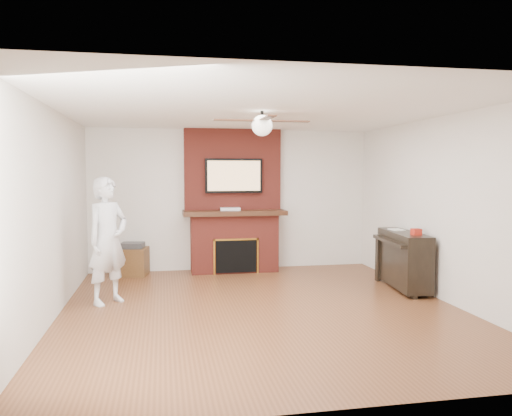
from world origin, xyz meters
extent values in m
cube|color=#59311A|center=(0.00, 0.00, -0.09)|extent=(5.36, 5.86, 0.18)
cube|color=white|center=(0.00, 0.00, 2.59)|extent=(5.36, 5.86, 0.18)
cube|color=beige|center=(0.00, 2.84, 1.25)|extent=(5.36, 0.18, 2.50)
cube|color=beige|center=(0.00, -2.84, 1.25)|extent=(5.36, 0.18, 2.50)
cube|color=beige|center=(-2.59, 0.00, 1.25)|extent=(0.18, 5.86, 2.50)
cube|color=beige|center=(2.59, 0.00, 1.25)|extent=(0.18, 5.86, 2.50)
cube|color=maroon|center=(0.00, 2.50, 0.50)|extent=(1.50, 0.50, 1.00)
cube|color=black|center=(0.00, 2.47, 1.04)|extent=(1.78, 0.64, 0.08)
cube|color=maroon|center=(0.00, 2.65, 1.79)|extent=(1.70, 0.20, 1.42)
cube|color=black|center=(0.00, 2.25, 0.31)|extent=(0.70, 0.06, 0.55)
cube|color=#BF8C2D|center=(0.00, 2.24, 0.60)|extent=(0.78, 0.02, 0.03)
cube|color=#BF8C2D|center=(-0.38, 2.24, 0.31)|extent=(0.03, 0.02, 0.61)
cube|color=#BF8C2D|center=(0.38, 2.24, 0.31)|extent=(0.03, 0.02, 0.61)
cube|color=black|center=(0.00, 2.50, 1.68)|extent=(1.00, 0.07, 0.60)
cube|color=tan|center=(0.00, 2.47, 1.68)|extent=(0.92, 0.01, 0.52)
cylinder|color=black|center=(0.00, 0.00, 2.43)|extent=(0.04, 0.04, 0.14)
sphere|color=white|center=(0.00, 0.00, 2.32)|extent=(0.26, 0.26, 0.26)
cube|color=black|center=(0.33, 0.00, 2.38)|extent=(0.55, 0.11, 0.01)
cube|color=black|center=(0.00, 0.33, 2.38)|extent=(0.11, 0.55, 0.01)
cube|color=black|center=(-0.33, 0.00, 2.38)|extent=(0.55, 0.11, 0.01)
cube|color=black|center=(0.00, -0.33, 2.38)|extent=(0.11, 0.55, 0.01)
imported|color=silver|center=(-1.94, 0.66, 0.84)|extent=(0.73, 0.73, 1.68)
cube|color=#4F3116|center=(-1.74, 2.48, 0.23)|extent=(0.56, 0.56, 0.46)
cube|color=#313134|center=(-1.74, 2.48, 0.51)|extent=(0.41, 0.35, 0.09)
cube|color=black|center=(2.30, 0.70, 0.45)|extent=(0.52, 1.34, 0.80)
cube|color=black|center=(2.16, 0.12, 0.35)|extent=(0.06, 0.10, 0.70)
cube|color=black|center=(2.16, 1.28, 0.35)|extent=(0.06, 0.10, 0.70)
cube|color=black|center=(2.08, 0.70, 0.72)|extent=(0.27, 1.21, 0.05)
cube|color=silver|center=(2.30, 0.95, 0.86)|extent=(0.18, 0.25, 0.01)
cube|color=#A92114|center=(2.30, 0.35, 0.90)|extent=(0.12, 0.12, 0.09)
cube|color=silver|center=(-0.07, 2.45, 1.10)|extent=(0.35, 0.21, 0.05)
cylinder|color=orange|center=(-0.07, 2.31, 0.06)|extent=(0.07, 0.07, 0.12)
cylinder|color=#2D7035|center=(-0.09, 2.37, 0.04)|extent=(0.06, 0.06, 0.08)
cylinder|color=beige|center=(0.05, 2.33, 0.05)|extent=(0.08, 0.08, 0.11)
camera|label=1|loc=(-1.23, -6.12, 1.74)|focal=35.00mm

